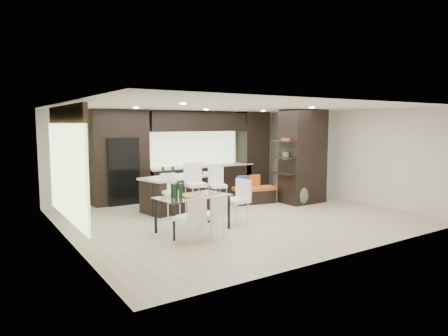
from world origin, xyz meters
TOP-DOWN VIEW (x-y plane):
  - ground at (0.00, 0.00)m, footprint 8.00×8.00m
  - back_wall at (0.00, 3.50)m, footprint 8.00×0.02m
  - left_wall at (-4.00, 0.00)m, footprint 0.02×7.00m
  - right_wall at (4.00, 0.00)m, footprint 0.02×7.00m
  - ceiling at (0.00, 0.00)m, footprint 8.00×7.00m
  - window_left at (-3.96, 0.20)m, footprint 0.04×3.20m
  - window_back at (0.60, 3.46)m, footprint 3.40×0.04m
  - stone_accent at (-3.93, 0.20)m, footprint 0.08×3.00m
  - ceiling_spots at (0.00, 0.25)m, footprint 4.00×3.00m
  - back_cabinetry at (0.50, 3.17)m, footprint 6.80×0.68m
  - refrigerator at (-1.90, 3.12)m, footprint 0.90×0.68m
  - partition_column at (2.60, 0.40)m, footprint 1.20×0.80m
  - kitchen_island at (-0.80, 1.47)m, footprint 2.34×1.42m
  - stool_left at (-1.47, 0.71)m, footprint 0.41×0.41m
  - stool_mid at (-0.80, 0.67)m, footprint 0.53×0.53m
  - stool_right at (-0.13, 0.70)m, footprint 0.51×0.51m
  - bench at (1.33, 1.05)m, footprint 1.30×0.70m
  - floor_vase at (2.30, 0.12)m, footprint 0.51×0.51m
  - dining_table at (-1.59, -0.62)m, footprint 1.66×1.06m
  - chair_near at (-1.59, -1.37)m, footprint 0.56×0.56m
  - chair_far at (-2.08, -1.37)m, footprint 0.57×0.57m
  - chair_end at (-0.47, -0.62)m, footprint 0.55×0.55m

SIDE VIEW (x-z plane):
  - ground at x=0.00m, z-range 0.00..0.00m
  - bench at x=1.33m, z-range 0.00..0.47m
  - dining_table at x=-1.59m, z-range 0.00..0.75m
  - chair_near at x=-1.59m, z-range 0.00..0.84m
  - chair_far at x=-2.08m, z-range 0.00..0.85m
  - stool_left at x=-1.47m, z-range 0.00..0.88m
  - kitchen_island at x=-0.80m, z-range 0.00..0.91m
  - stool_right at x=-0.13m, z-range 0.00..0.93m
  - chair_end at x=-0.47m, z-range 0.00..0.94m
  - stool_mid at x=-0.80m, z-range 0.00..1.06m
  - floor_vase at x=2.30m, z-range 0.00..1.12m
  - refrigerator at x=-1.90m, z-range 0.00..1.90m
  - back_wall at x=0.00m, z-range 0.00..2.70m
  - left_wall at x=-4.00m, z-range 0.00..2.70m
  - right_wall at x=4.00m, z-range 0.00..2.70m
  - window_left at x=-3.96m, z-range 0.40..2.30m
  - back_cabinetry at x=0.50m, z-range 0.00..2.70m
  - partition_column at x=2.60m, z-range 0.00..2.70m
  - window_back at x=0.60m, z-range 0.95..2.15m
  - stone_accent at x=-3.93m, z-range 1.85..2.65m
  - ceiling_spots at x=0.00m, z-range 2.67..2.69m
  - ceiling at x=0.00m, z-range 2.69..2.71m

